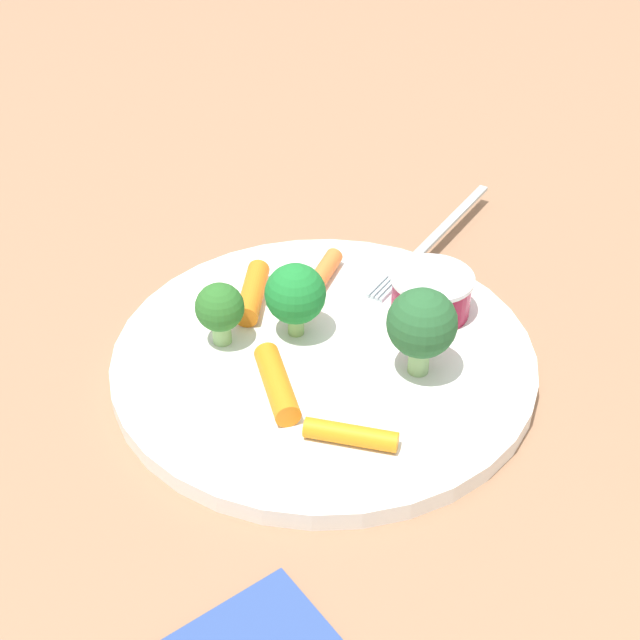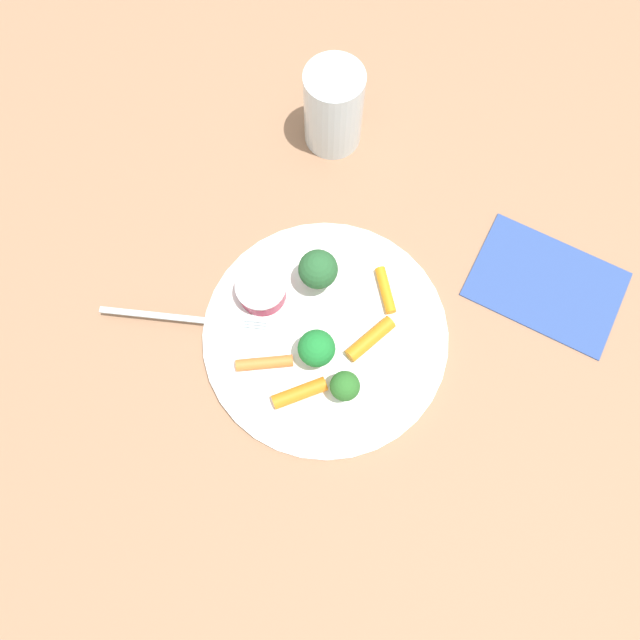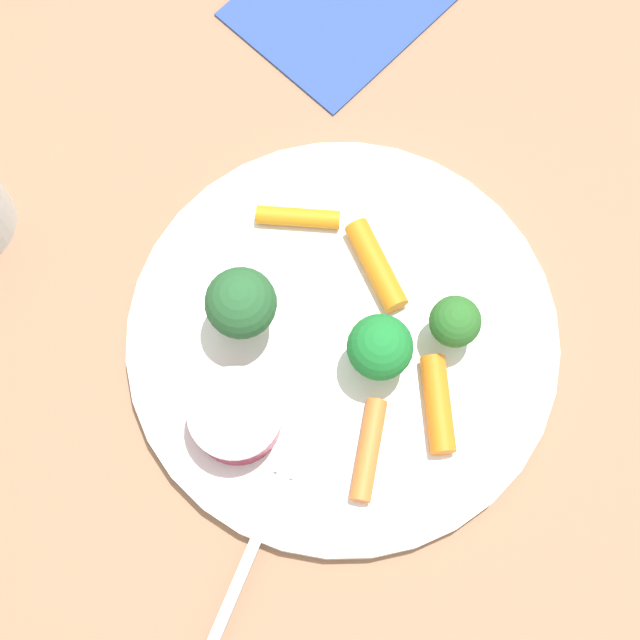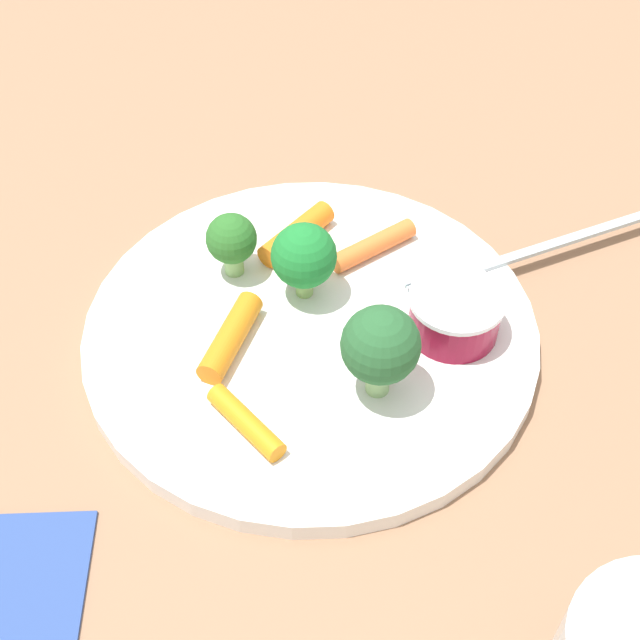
{
  "view_description": "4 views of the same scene",
  "coord_description": "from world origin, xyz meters",
  "px_view_note": "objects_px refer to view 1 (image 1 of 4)",
  "views": [
    {
      "loc": [
        0.22,
        0.37,
        0.36
      ],
      "look_at": [
        -0.0,
        -0.01,
        0.03
      ],
      "focal_mm": 49.64,
      "sensor_mm": 36.0,
      "label": 1
    },
    {
      "loc": [
        0.09,
        -0.15,
        0.61
      ],
      "look_at": [
        -0.01,
        0.01,
        0.02
      ],
      "focal_mm": 32.46,
      "sensor_mm": 36.0,
      "label": 2
    },
    {
      "loc": [
        -0.12,
        -0.12,
        0.58
      ],
      "look_at": [
        -0.01,
        0.01,
        0.03
      ],
      "focal_mm": 54.46,
      "sensor_mm": 36.0,
      "label": 3
    },
    {
      "loc": [
        -0.03,
        0.33,
        0.38
      ],
      "look_at": [
        -0.01,
        0.0,
        0.02
      ],
      "focal_mm": 48.02,
      "sensor_mm": 36.0,
      "label": 4
    }
  ],
  "objects_px": {
    "broccoli_floret_2": "(220,309)",
    "carrot_stick_2": "(253,293)",
    "broccoli_floret_1": "(295,295)",
    "carrot_stick_3": "(320,278)",
    "sauce_cup": "(436,297)",
    "broccoli_floret_0": "(422,325)",
    "carrot_stick_1": "(277,383)",
    "plate": "(324,359)",
    "fork": "(432,240)",
    "carrot_stick_0": "(351,435)"
  },
  "relations": [
    {
      "from": "carrot_stick_1",
      "to": "carrot_stick_3",
      "type": "distance_m",
      "value": 0.11
    },
    {
      "from": "broccoli_floret_2",
      "to": "carrot_stick_1",
      "type": "height_order",
      "value": "broccoli_floret_2"
    },
    {
      "from": "carrot_stick_2",
      "to": "broccoli_floret_1",
      "type": "bearing_deg",
      "value": 100.49
    },
    {
      "from": "broccoli_floret_2",
      "to": "carrot_stick_2",
      "type": "height_order",
      "value": "broccoli_floret_2"
    },
    {
      "from": "plate",
      "to": "fork",
      "type": "bearing_deg",
      "value": -152.94
    },
    {
      "from": "sauce_cup",
      "to": "broccoli_floret_0",
      "type": "distance_m",
      "value": 0.06
    },
    {
      "from": "sauce_cup",
      "to": "carrot_stick_2",
      "type": "height_order",
      "value": "sauce_cup"
    },
    {
      "from": "sauce_cup",
      "to": "broccoli_floret_0",
      "type": "bearing_deg",
      "value": 43.72
    },
    {
      "from": "broccoli_floret_0",
      "to": "carrot_stick_0",
      "type": "bearing_deg",
      "value": 24.18
    },
    {
      "from": "plate",
      "to": "carrot_stick_0",
      "type": "relative_size",
      "value": 5.05
    },
    {
      "from": "carrot_stick_2",
      "to": "carrot_stick_3",
      "type": "distance_m",
      "value": 0.05
    },
    {
      "from": "broccoli_floret_1",
      "to": "plate",
      "type": "bearing_deg",
      "value": 102.2
    },
    {
      "from": "broccoli_floret_0",
      "to": "broccoli_floret_1",
      "type": "bearing_deg",
      "value": -57.68
    },
    {
      "from": "broccoli_floret_2",
      "to": "carrot_stick_3",
      "type": "relative_size",
      "value": 0.71
    },
    {
      "from": "broccoli_floret_1",
      "to": "broccoli_floret_2",
      "type": "xyz_separation_m",
      "value": [
        0.04,
        -0.02,
        -0.0
      ]
    },
    {
      "from": "carrot_stick_0",
      "to": "broccoli_floret_2",
      "type": "bearing_deg",
      "value": -79.62
    },
    {
      "from": "broccoli_floret_1",
      "to": "fork",
      "type": "bearing_deg",
      "value": -162.73
    },
    {
      "from": "broccoli_floret_0",
      "to": "sauce_cup",
      "type": "bearing_deg",
      "value": -136.28
    },
    {
      "from": "fork",
      "to": "broccoli_floret_0",
      "type": "bearing_deg",
      "value": 50.11
    },
    {
      "from": "sauce_cup",
      "to": "carrot_stick_2",
      "type": "distance_m",
      "value": 0.12
    },
    {
      "from": "broccoli_floret_1",
      "to": "carrot_stick_3",
      "type": "bearing_deg",
      "value": -136.86
    },
    {
      "from": "broccoli_floret_1",
      "to": "broccoli_floret_2",
      "type": "bearing_deg",
      "value": -19.89
    },
    {
      "from": "broccoli_floret_2",
      "to": "carrot_stick_2",
      "type": "distance_m",
      "value": 0.05
    },
    {
      "from": "plate",
      "to": "carrot_stick_1",
      "type": "relative_size",
      "value": 4.44
    },
    {
      "from": "plate",
      "to": "broccoli_floret_0",
      "type": "xyz_separation_m",
      "value": [
        -0.04,
        0.05,
        0.04
      ]
    },
    {
      "from": "broccoli_floret_2",
      "to": "carrot_stick_0",
      "type": "bearing_deg",
      "value": 100.38
    },
    {
      "from": "carrot_stick_0",
      "to": "fork",
      "type": "height_order",
      "value": "carrot_stick_0"
    },
    {
      "from": "plate",
      "to": "carrot_stick_0",
      "type": "xyz_separation_m",
      "value": [
        0.03,
        0.08,
        0.01
      ]
    },
    {
      "from": "broccoli_floret_2",
      "to": "carrot_stick_1",
      "type": "distance_m",
      "value": 0.06
    },
    {
      "from": "carrot_stick_3",
      "to": "carrot_stick_0",
      "type": "bearing_deg",
      "value": 65.49
    },
    {
      "from": "carrot_stick_1",
      "to": "carrot_stick_2",
      "type": "xyz_separation_m",
      "value": [
        -0.03,
        -0.09,
        0.0
      ]
    },
    {
      "from": "broccoli_floret_2",
      "to": "fork",
      "type": "height_order",
      "value": "broccoli_floret_2"
    },
    {
      "from": "sauce_cup",
      "to": "carrot_stick_1",
      "type": "relative_size",
      "value": 0.91
    },
    {
      "from": "broccoli_floret_1",
      "to": "carrot_stick_2",
      "type": "relative_size",
      "value": 0.87
    },
    {
      "from": "sauce_cup",
      "to": "broccoli_floret_2",
      "type": "relative_size",
      "value": 1.28
    },
    {
      "from": "sauce_cup",
      "to": "carrot_stick_1",
      "type": "xyz_separation_m",
      "value": [
        0.13,
        0.01,
        -0.01
      ]
    },
    {
      "from": "plate",
      "to": "broccoli_floret_1",
      "type": "distance_m",
      "value": 0.04
    },
    {
      "from": "plate",
      "to": "broccoli_floret_2",
      "type": "bearing_deg",
      "value": -39.63
    },
    {
      "from": "sauce_cup",
      "to": "carrot_stick_0",
      "type": "relative_size",
      "value": 1.04
    },
    {
      "from": "plate",
      "to": "carrot_stick_1",
      "type": "bearing_deg",
      "value": 23.94
    },
    {
      "from": "plate",
      "to": "carrot_stick_3",
      "type": "height_order",
      "value": "carrot_stick_3"
    },
    {
      "from": "carrot_stick_2",
      "to": "fork",
      "type": "height_order",
      "value": "carrot_stick_2"
    },
    {
      "from": "carrot_stick_1",
      "to": "carrot_stick_3",
      "type": "xyz_separation_m",
      "value": [
        -0.08,
        -0.08,
        -0.0
      ]
    },
    {
      "from": "carrot_stick_3",
      "to": "fork",
      "type": "height_order",
      "value": "carrot_stick_3"
    },
    {
      "from": "carrot_stick_0",
      "to": "carrot_stick_2",
      "type": "distance_m",
      "value": 0.15
    },
    {
      "from": "plate",
      "to": "carrot_stick_1",
      "type": "xyz_separation_m",
      "value": [
        0.04,
        0.02,
        0.01
      ]
    },
    {
      "from": "carrot_stick_1",
      "to": "plate",
      "type": "bearing_deg",
      "value": -156.06
    },
    {
      "from": "carrot_stick_0",
      "to": "fork",
      "type": "relative_size",
      "value": 0.31
    },
    {
      "from": "carrot_stick_1",
      "to": "fork",
      "type": "xyz_separation_m",
      "value": [
        -0.18,
        -0.09,
        -0.01
      ]
    },
    {
      "from": "broccoli_floret_2",
      "to": "carrot_stick_0",
      "type": "height_order",
      "value": "broccoli_floret_2"
    }
  ]
}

